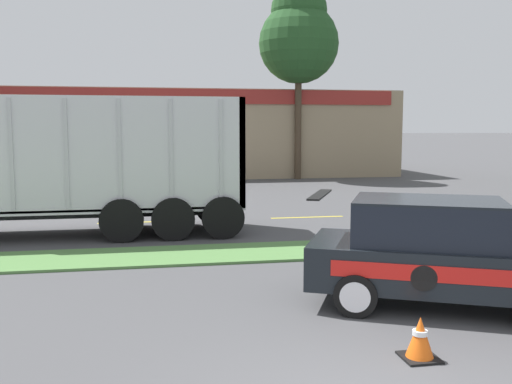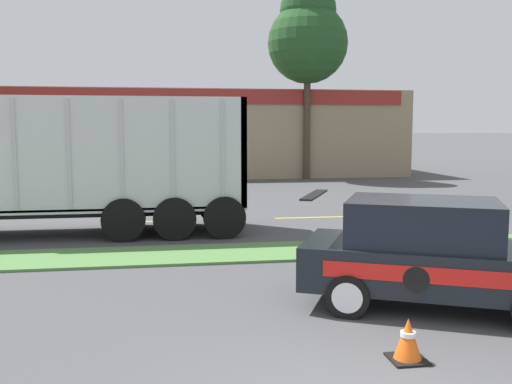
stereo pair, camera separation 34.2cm
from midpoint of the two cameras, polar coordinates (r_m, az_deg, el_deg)
name	(u,v)px [view 2 (the right image)]	position (r m, az deg, el deg)	size (l,w,h in m)	color
grass_verge	(248,252)	(13.21, -0.05, -6.07)	(120.00, 1.94, 0.06)	#517F42
centre_line_4	(142,222)	(17.96, -10.82, -2.93)	(2.40, 0.14, 0.01)	yellow
centre_line_5	(311,217)	(18.58, 6.09, -2.54)	(2.40, 0.14, 0.01)	yellow
centre_line_6	(466,214)	(20.64, 20.73, -2.03)	(2.40, 0.14, 0.01)	yellow
rally_car	(433,253)	(9.65, 18.25, -5.82)	(4.62, 3.50, 1.78)	black
traffic_cone	(408,340)	(7.60, 16.24, -14.02)	(0.45, 0.45, 0.54)	black
store_building_backdrop	(142,133)	(37.66, -11.12, 5.77)	(31.62, 12.10, 5.06)	#9E896B
tree_behind_centre	(308,35)	(32.81, 5.51, 15.33)	(4.44, 4.44, 10.90)	#473828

